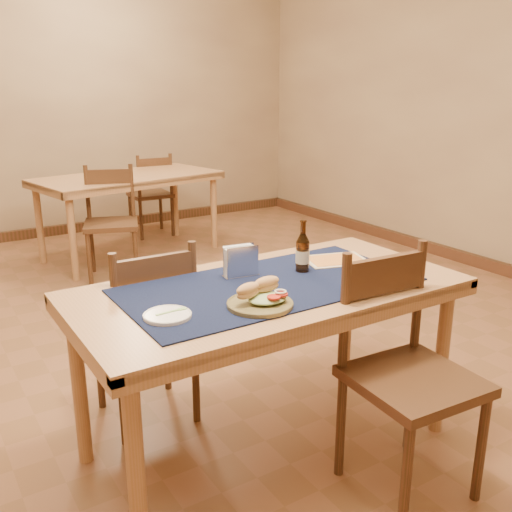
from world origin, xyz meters
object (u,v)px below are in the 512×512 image
chair_main_near (406,370)px  beer_bottle (303,253)px  sandwich_plate (261,299)px  napkin_holder (241,262)px  main_table (269,304)px  chair_main_far (147,329)px  back_table (128,184)px

chair_main_near → beer_bottle: size_ratio=4.17×
sandwich_plate → beer_bottle: beer_bottle is taller
beer_bottle → napkin_holder: 0.28m
sandwich_plate → beer_bottle: size_ratio=1.09×
beer_bottle → chair_main_near: bearing=-80.1°
main_table → chair_main_far: (-0.36, 0.47, -0.21)m
chair_main_near → napkin_holder: size_ratio=5.98×
main_table → chair_main_near: size_ratio=1.69×
chair_main_near → chair_main_far: bearing=125.1°
back_table → chair_main_far: size_ratio=1.95×
back_table → chair_main_near: size_ratio=1.83×
back_table → chair_main_near: bearing=-93.8°
chair_main_near → sandwich_plate: size_ratio=3.82×
back_table → beer_bottle: beer_bottle is taller
back_table → napkin_holder: size_ratio=10.93×
napkin_holder → beer_bottle: bearing=-17.8°
back_table → chair_main_near: 3.63m
chair_main_far → napkin_holder: (0.31, -0.32, 0.36)m
main_table → back_table: bearing=80.1°
beer_bottle → chair_main_far: bearing=144.7°
chair_main_near → beer_bottle: 0.65m
back_table → beer_bottle: bearing=-96.2°
back_table → sandwich_plate: sandwich_plate is taller
sandwich_plate → napkin_holder: napkin_holder is taller
chair_main_near → napkin_holder: 0.79m
sandwich_plate → chair_main_near: bearing=-32.9°
back_table → sandwich_plate: bearing=-102.0°
main_table → chair_main_far: chair_main_far is taller
chair_main_near → sandwich_plate: 0.63m
back_table → sandwich_plate: (-0.70, -3.31, 0.11)m
napkin_holder → back_table: bearing=78.8°
main_table → chair_main_near: bearing=-57.1°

